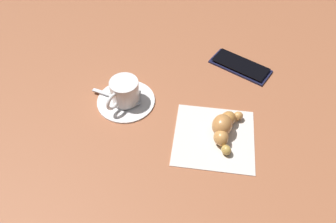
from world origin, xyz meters
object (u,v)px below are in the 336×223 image
at_px(saucer, 126,100).
at_px(napkin, 214,137).
at_px(teaspoon, 124,99).
at_px(cell_phone, 240,66).
at_px(croissant, 224,127).
at_px(espresso_cup, 124,91).
at_px(sugar_packet, 124,91).

distance_m(saucer, napkin, 0.23).
relative_size(teaspoon, cell_phone, 0.75).
distance_m(napkin, croissant, 0.03).
distance_m(croissant, cell_phone, 0.23).
relative_size(saucer, teaspoon, 1.10).
relative_size(teaspoon, napkin, 0.72).
relative_size(saucer, napkin, 0.79).
bearing_deg(espresso_cup, cell_phone, -151.22).
relative_size(espresso_cup, napkin, 0.52).
bearing_deg(espresso_cup, napkin, 158.31).
relative_size(teaspoon, croissant, 1.02).
xyz_separation_m(teaspoon, croissant, (-0.23, 0.07, 0.01)).
xyz_separation_m(teaspoon, cell_phone, (-0.28, -0.15, -0.01)).
bearing_deg(sugar_packet, teaspoon, 93.69).
xyz_separation_m(croissant, cell_phone, (-0.05, -0.22, -0.02)).
bearing_deg(espresso_cup, teaspoon, 3.94).
xyz_separation_m(espresso_cup, sugar_packet, (0.01, -0.03, -0.02)).
bearing_deg(saucer, napkin, 157.70).
height_order(saucer, croissant, croissant).
bearing_deg(espresso_cup, croissant, 163.01).
xyz_separation_m(espresso_cup, napkin, (-0.21, 0.08, -0.03)).
xyz_separation_m(napkin, croissant, (-0.02, -0.01, 0.02)).
height_order(teaspoon, sugar_packet, teaspoon).
distance_m(saucer, croissant, 0.24).
bearing_deg(cell_phone, napkin, 74.44).
bearing_deg(sugar_packet, espresso_cup, 99.13).
xyz_separation_m(saucer, espresso_cup, (0.00, 0.00, 0.03)).
height_order(napkin, cell_phone, cell_phone).
height_order(napkin, croissant, croissant).
relative_size(espresso_cup, cell_phone, 0.54).
relative_size(espresso_cup, teaspoon, 0.72).
distance_m(saucer, sugar_packet, 0.03).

